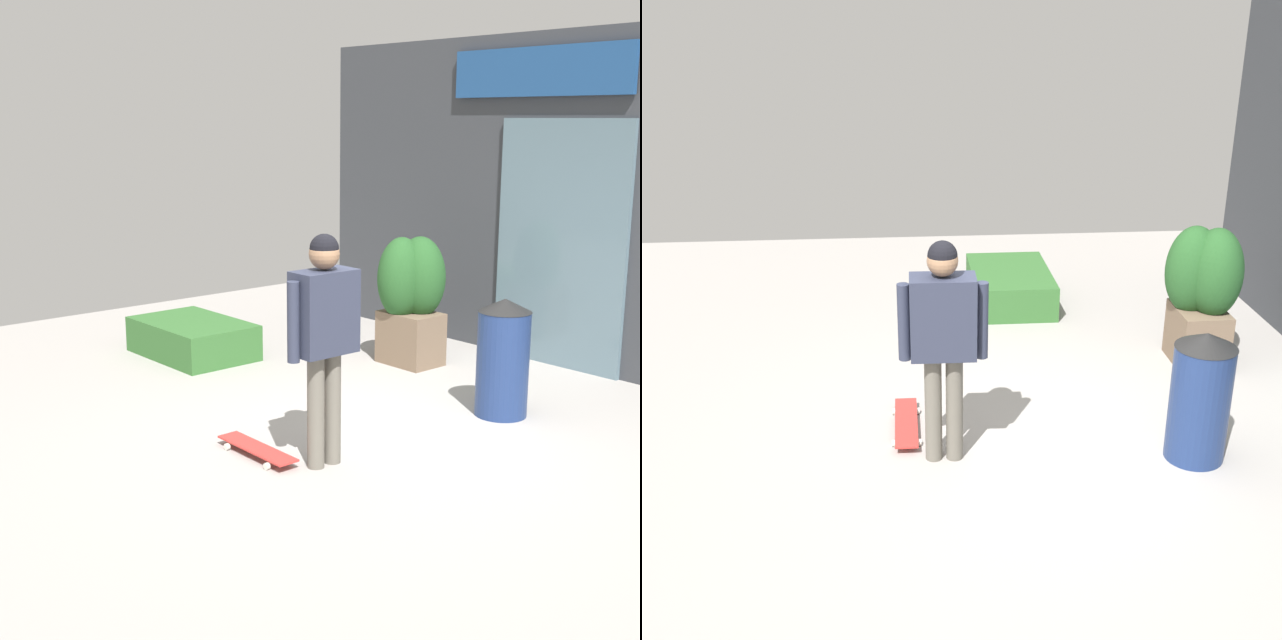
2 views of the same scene
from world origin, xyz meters
TOP-DOWN VIEW (x-y plane):
  - ground_plane at (0.00, 0.00)m, footprint 12.00×12.00m
  - building_facade at (-0.02, 3.11)m, footprint 7.77×0.31m
  - skateboarder at (0.08, -0.70)m, footprint 0.27×0.66m
  - skateboard at (-0.38, -0.99)m, footprint 0.82×0.24m
  - planter_box_left at (-1.48, 1.84)m, footprint 0.62×0.69m
  - trash_bin at (0.22, 1.23)m, footprint 0.46×0.46m
  - hedge_ledge at (-3.24, 0.26)m, footprint 1.35×0.90m

SIDE VIEW (x-z plane):
  - ground_plane at x=0.00m, z-range 0.00..0.00m
  - skateboard at x=-0.38m, z-range 0.02..0.10m
  - hedge_ledge at x=-3.24m, z-range 0.00..0.39m
  - trash_bin at x=0.22m, z-range 0.00..1.05m
  - planter_box_left at x=-1.48m, z-range 0.08..1.44m
  - skateboarder at x=0.08m, z-range 0.21..1.96m
  - building_facade at x=-0.02m, z-range 0.00..3.42m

